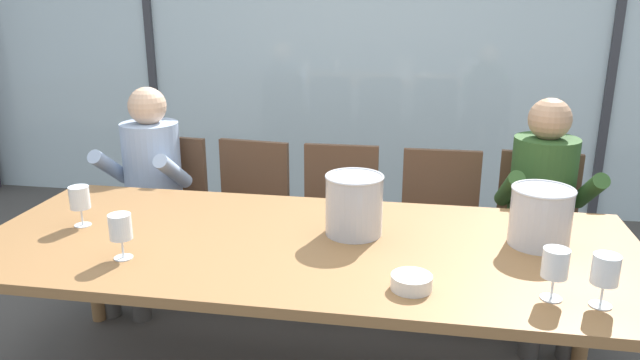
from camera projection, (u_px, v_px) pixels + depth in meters
The scene contains 20 objects.
ground at pixel (339, 289), 3.54m from camera, with size 14.00×14.00×0.00m, color #4C4742.
window_glass_panel at pixel (368, 45), 4.56m from camera, with size 7.84×0.03×2.60m, color silver.
window_mullion_left at pixel (150, 42), 4.83m from camera, with size 0.06×0.06×2.60m, color #38383D.
window_mullion_right at pixel (615, 48), 4.25m from camera, with size 0.06×0.06×2.60m, color #38383D.
hillside_vineyard at pixel (391, 58), 7.71m from camera, with size 13.84×2.40×1.76m, color #386633.
dining_table at pixel (305, 255), 2.40m from camera, with size 2.64×1.07×0.72m.
chair_near_curtain at pixel (167, 201), 3.53m from camera, with size 0.48×0.48×0.87m.
chair_left_of_center at pixel (248, 207), 3.43m from camera, with size 0.49×0.49×0.87m.
chair_center at pixel (338, 213), 3.34m from camera, with size 0.45×0.45×0.87m.
chair_right_of_center at pixel (440, 220), 3.23m from camera, with size 0.44×0.44×0.87m.
chair_near_window_right at pixel (537, 223), 3.18m from camera, with size 0.47×0.47×0.87m.
person_pale_blue_shirt at pixel (147, 180), 3.34m from camera, with size 0.48×0.62×1.19m.
person_olive_shirt at pixel (545, 202), 2.99m from camera, with size 0.48×0.63×1.19m.
ice_bucket_primary at pixel (354, 204), 2.43m from camera, with size 0.24×0.24×0.25m.
ice_bucket_secondary at pixel (541, 216), 2.32m from camera, with size 0.24×0.24×0.23m.
tasting_bowl at pixel (411, 282), 1.99m from camera, with size 0.14×0.14×0.05m, color silver.
wine_glass_by_left_taster at pixel (605, 272), 1.86m from camera, with size 0.08×0.08×0.17m.
wine_glass_near_bucket at pixel (80, 199), 2.52m from camera, with size 0.08×0.08×0.17m.
wine_glass_center_pour at pixel (555, 266), 1.90m from camera, with size 0.08×0.08×0.17m.
wine_glass_by_right_taster at pixel (120, 228), 2.20m from camera, with size 0.08×0.08×0.17m.
Camera 1 is at (0.44, -2.16, 1.67)m, focal length 33.57 mm.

